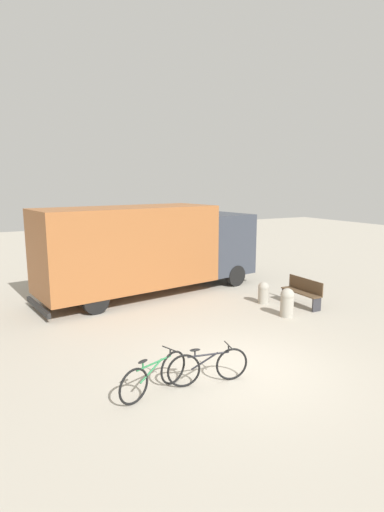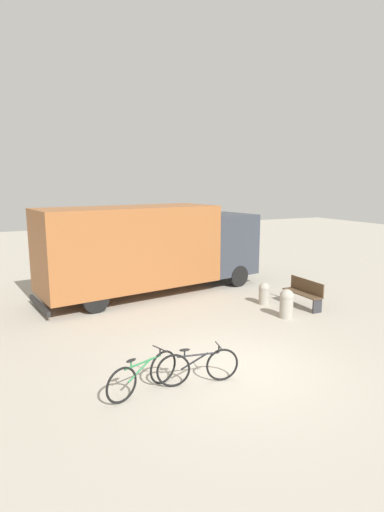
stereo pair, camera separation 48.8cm
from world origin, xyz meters
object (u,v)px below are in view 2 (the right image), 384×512
(bollard_far_bench, at_px, (264,293))
(delivery_truck, at_px, (152,246))
(park_bench, at_px, (304,292))
(bicycle_near, at_px, (143,375))
(bollard_near_bench, at_px, (286,302))
(bicycle_middle, at_px, (198,367))

(bollard_far_bench, bearing_deg, delivery_truck, 134.54)
(park_bench, distance_m, bicycle_near, 7.17)
(delivery_truck, relative_size, bollard_near_bench, 9.78)
(bollard_near_bench, height_order, bollard_far_bench, bollard_near_bench)
(delivery_truck, height_order, bicycle_near, delivery_truck)
(bicycle_middle, height_order, bollard_far_bench, bicycle_middle)
(bollard_far_bench, bearing_deg, bollard_near_bench, -98.48)
(delivery_truck, relative_size, bollard_far_bench, 11.62)
(bicycle_near, bearing_deg, bicycle_middle, -27.65)
(delivery_truck, distance_m, bicycle_middle, 7.15)
(park_bench, bearing_deg, delivery_truck, 46.17)
(bollard_near_bench, relative_size, bollard_far_bench, 1.19)
(park_bench, bearing_deg, bicycle_near, 114.41)
(park_bench, height_order, bollard_near_bench, park_bench)
(bicycle_near, bearing_deg, park_bench, 4.23)
(bicycle_near, xyz_separation_m, bollard_far_bench, (5.51, 3.76, 0.03))
(bicycle_middle, bearing_deg, bollard_far_bench, 52.32)
(delivery_truck, distance_m, bicycle_near, 7.33)
(park_bench, xyz_separation_m, bicycle_near, (-6.52, -2.98, -0.12))
(bicycle_middle, xyz_separation_m, bollard_near_bench, (4.19, 2.48, 0.10))
(bicycle_middle, xyz_separation_m, bollard_far_bench, (4.41, 3.91, 0.03))
(bicycle_near, distance_m, bicycle_middle, 1.12)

